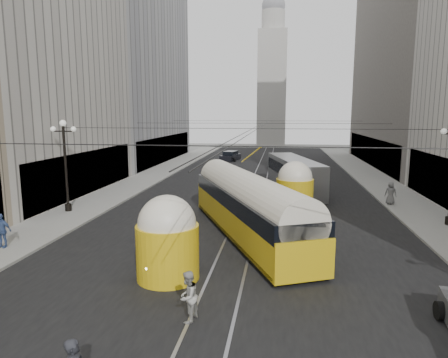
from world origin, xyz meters
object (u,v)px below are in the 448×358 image
(city_bus, at_px, (294,173))
(pedestrian_sidewalk_right, at_px, (391,193))
(pedestrian_sidewalk_left, at_px, (1,231))
(streetcar, at_px, (248,205))
(pedestrian_crossing_b, at_px, (188,297))

(city_bus, xyz_separation_m, pedestrian_sidewalk_right, (7.05, -5.25, -0.59))
(pedestrian_sidewalk_right, height_order, pedestrian_sidewalk_left, pedestrian_sidewalk_left)
(streetcar, distance_m, pedestrian_crossing_b, 9.90)
(streetcar, height_order, pedestrian_sidewalk_left, streetcar)
(streetcar, relative_size, pedestrian_sidewalk_left, 8.77)
(streetcar, xyz_separation_m, pedestrian_crossing_b, (-1.19, -9.79, -0.92))
(streetcar, bearing_deg, pedestrian_crossing_b, -96.91)
(streetcar, relative_size, pedestrian_sidewalk_right, 8.93)
(streetcar, xyz_separation_m, pedestrian_sidewalk_right, (10.10, 8.98, -0.77))
(city_bus, height_order, pedestrian_crossing_b, city_bus)
(city_bus, distance_m, pedestrian_sidewalk_left, 23.96)
(city_bus, distance_m, pedestrian_sidewalk_right, 8.81)
(city_bus, height_order, pedestrian_sidewalk_left, city_bus)
(streetcar, xyz_separation_m, pedestrian_sidewalk_left, (-12.28, -4.18, -0.76))
(pedestrian_crossing_b, bearing_deg, pedestrian_sidewalk_right, 163.21)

